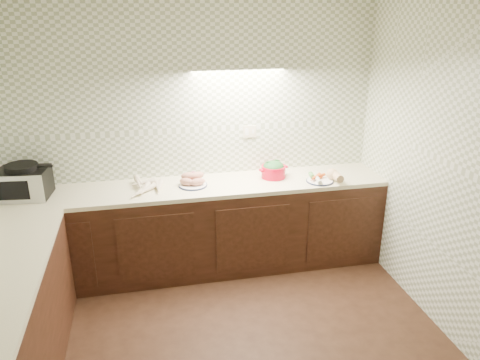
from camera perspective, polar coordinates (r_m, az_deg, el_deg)
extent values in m
cube|color=#95A180|center=(4.60, -5.51, 5.25)|extent=(3.60, 0.05, 2.60)
cube|color=#95A180|center=(3.68, 26.92, -1.11)|extent=(0.05, 3.60, 2.60)
cube|color=beige|center=(4.69, 1.18, 5.93)|extent=(0.13, 0.01, 0.12)
cube|color=black|center=(4.66, -4.73, -6.01)|extent=(3.60, 0.60, 0.86)
cube|color=#FFF0C6|center=(4.47, -4.90, -0.87)|extent=(3.60, 0.60, 0.04)
cube|color=black|center=(4.57, -24.83, -0.36)|extent=(0.46, 0.37, 0.26)
cube|color=#ACACB1|center=(4.42, -25.48, -1.14)|extent=(0.43, 0.06, 0.26)
cube|color=black|center=(4.42, -25.48, -1.14)|extent=(0.28, 0.04, 0.17)
cylinder|color=black|center=(4.52, -25.13, 1.44)|extent=(0.31, 0.31, 0.05)
cone|color=beige|center=(4.39, -11.23, -1.04)|extent=(0.13, 0.26, 0.05)
cone|color=beige|center=(4.43, -9.85, -0.70)|extent=(0.20, 0.15, 0.05)
cone|color=beige|center=(4.44, -11.93, -0.81)|extent=(0.20, 0.23, 0.05)
cone|color=beige|center=(4.48, -12.24, -0.59)|extent=(0.17, 0.27, 0.05)
cone|color=beige|center=(4.41, -9.78, -0.79)|extent=(0.16, 0.20, 0.05)
cone|color=beige|center=(4.35, -9.88, -1.15)|extent=(0.06, 0.26, 0.05)
cone|color=beige|center=(4.35, -12.25, -0.85)|extent=(0.14, 0.28, 0.06)
cone|color=beige|center=(4.35, -9.63, -0.79)|extent=(0.28, 0.14, 0.06)
cone|color=beige|center=(4.33, -12.37, -1.04)|extent=(0.10, 0.27, 0.05)
cylinder|color=#161C3B|center=(4.45, -5.76, -0.64)|extent=(0.27, 0.27, 0.01)
cylinder|color=white|center=(4.45, -5.76, -0.61)|extent=(0.26, 0.26, 0.02)
ellipsoid|color=tan|center=(4.42, -6.54, -0.20)|extent=(0.16, 0.10, 0.07)
ellipsoid|color=tan|center=(4.41, -5.17, -0.22)|extent=(0.16, 0.10, 0.07)
ellipsoid|color=tan|center=(4.48, -5.75, 0.12)|extent=(0.16, 0.10, 0.07)
ellipsoid|color=tan|center=(4.45, -6.28, 0.49)|extent=(0.16, 0.10, 0.07)
ellipsoid|color=tan|center=(4.46, -5.28, 0.55)|extent=(0.16, 0.10, 0.07)
cylinder|color=black|center=(4.56, -5.54, 0.17)|extent=(0.13, 0.13, 0.05)
sphere|color=maroon|center=(4.55, -5.73, 0.63)|extent=(0.07, 0.07, 0.07)
sphere|color=silver|center=(4.56, -5.24, 0.60)|extent=(0.04, 0.04, 0.04)
cylinder|color=red|center=(4.64, 4.09, 1.03)|extent=(0.29, 0.29, 0.12)
cube|color=red|center=(4.57, 2.62, 1.18)|extent=(0.04, 0.06, 0.02)
cube|color=red|center=(4.69, 5.55, 1.66)|extent=(0.04, 0.06, 0.02)
ellipsoid|color=#2D7232|center=(4.62, 4.11, 1.59)|extent=(0.21, 0.21, 0.12)
cylinder|color=#161C3B|center=(4.60, 9.70, -0.12)|extent=(0.26, 0.26, 0.01)
cylinder|color=white|center=(4.60, 9.70, -0.09)|extent=(0.25, 0.25, 0.02)
cone|color=orange|center=(4.60, 9.19, 0.25)|extent=(0.13, 0.13, 0.03)
cone|color=orange|center=(4.60, 9.30, 0.21)|extent=(0.13, 0.12, 0.03)
cone|color=orange|center=(4.59, 9.12, 0.21)|extent=(0.14, 0.11, 0.03)
cone|color=orange|center=(4.61, 9.68, 0.51)|extent=(0.12, 0.13, 0.03)
cone|color=orange|center=(4.60, 9.40, 0.49)|extent=(0.15, 0.09, 0.03)
cone|color=orange|center=(4.59, 9.49, 0.41)|extent=(0.15, 0.08, 0.03)
cylinder|color=silver|center=(4.54, 9.50, 0.02)|extent=(0.06, 0.17, 0.04)
cylinder|color=#448738|center=(4.65, 8.72, 0.57)|extent=(0.06, 0.11, 0.05)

